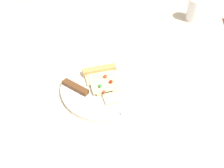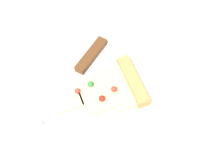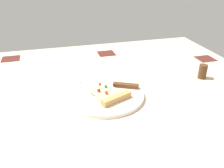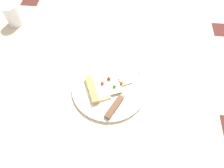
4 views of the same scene
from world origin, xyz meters
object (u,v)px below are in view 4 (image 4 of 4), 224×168
Objects in this scene: pizza_slice at (103,87)px; knife at (121,98)px; plate at (109,87)px; napkin at (131,17)px; drinking_glass at (12,15)px.

pizza_slice is 0.86× the size of knife.
plate is 2.97cm from pizza_slice.
knife reaches higher than plate.
drinking_glass is at bearing -170.40° from napkin.
napkin is (6.58, 42.66, -0.50)cm from plate.
plate is 43.17cm from napkin.
pizza_slice is (-2.35, -1.00, 1.50)cm from plate.
plate is at bearing 159.92° from knife.
knife is at bearing 36.16° from pizza_slice.
plate is 7.19cm from knife.
pizza_slice reaches higher than napkin.
plate is at bearing -98.77° from napkin.
drinking_glass is 57.07cm from napkin.
pizza_slice is 44.62cm from napkin.
plate is at bearing -33.84° from drinking_glass.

